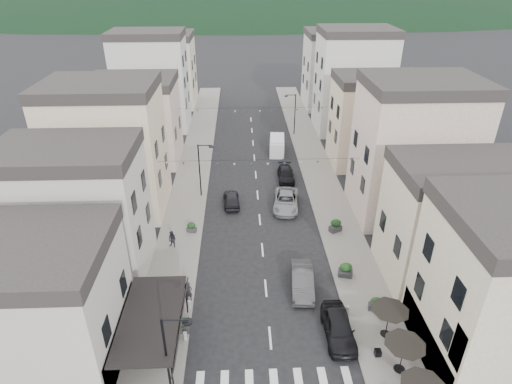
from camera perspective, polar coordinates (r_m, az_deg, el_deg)
sidewalk_left at (r=52.07m, az=-8.35°, el=2.70°), size 4.00×76.00×0.12m
sidewalk_right at (r=52.58m, az=8.14°, el=2.98°), size 4.00×76.00×0.12m
boutique_building at (r=30.28m, az=-29.50°, el=-13.66°), size 12.00×8.00×8.00m
boutique_awning at (r=28.15m, az=-13.34°, el=-16.03°), size 3.77×7.50×3.28m
buildings_row_left at (r=56.34m, az=-15.48°, el=10.63°), size 10.20×54.16×14.00m
buildings_row_right at (r=56.13m, az=14.97°, el=10.84°), size 10.20×54.16×14.50m
cafe_terrace at (r=28.29m, az=19.16°, el=-18.99°), size 2.50×8.10×2.53m
streetlamp_left_near at (r=25.45m, az=-11.33°, el=-19.91°), size 1.70×0.56×6.00m
streetlamp_left_far at (r=44.96m, az=-7.23°, el=3.59°), size 1.70×0.56×6.00m
streetlamp_right_far at (r=62.04m, az=4.97°, el=10.81°), size 1.70×0.56×6.00m
bollards at (r=29.95m, az=1.98°, el=-19.02°), size 11.66×10.26×0.60m
bunting_near at (r=40.37m, az=0.47°, el=3.87°), size 19.00×0.28×0.62m
bunting_far at (r=55.29m, az=-0.32°, el=10.82°), size 19.00×0.28×0.62m
parked_car_a at (r=30.63m, az=10.95°, el=-17.29°), size 1.92×4.71×1.60m
parked_car_b at (r=33.81m, az=6.19°, el=-11.67°), size 2.01×4.84×1.56m
parked_car_c at (r=43.95m, az=4.02°, el=-1.20°), size 3.18×5.69×1.50m
parked_car_d at (r=49.60m, az=4.01°, el=2.33°), size 1.88×4.50×1.30m
parked_car_e at (r=44.40m, az=-3.29°, el=-0.96°), size 1.83×4.05×1.35m
delivery_van at (r=56.65m, az=2.81°, el=6.31°), size 2.24×4.79×2.22m
pedestrian_a at (r=32.87m, az=-8.95°, el=-12.98°), size 0.65×0.50×1.59m
pedestrian_b at (r=38.48m, az=-11.10°, el=-6.22°), size 0.96×0.89×1.58m
planter_la at (r=30.85m, az=-9.89°, el=-17.02°), size 1.12×0.68×1.20m
planter_lb at (r=40.39m, az=-8.59°, el=-4.67°), size 0.97×0.66×1.00m
planter_ra at (r=33.04m, az=15.69°, el=-14.18°), size 1.12×0.80×1.13m
planter_rb at (r=35.43m, az=11.86°, el=-10.13°), size 1.24×0.86×1.26m
planter_rc at (r=40.63m, az=10.57°, el=-4.41°), size 1.29×1.04×1.27m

